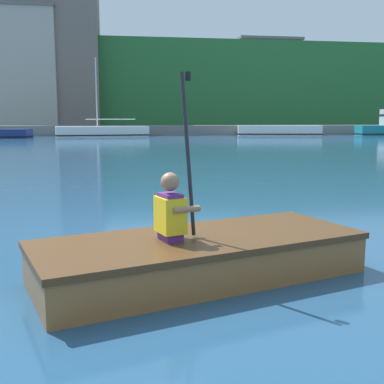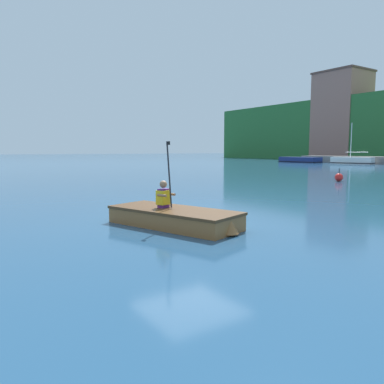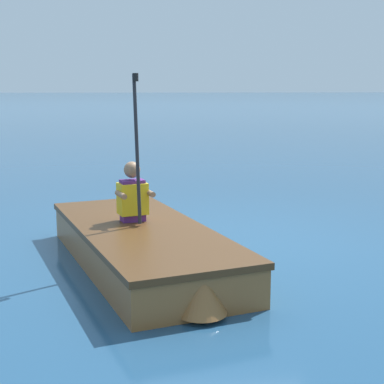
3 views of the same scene
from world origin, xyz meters
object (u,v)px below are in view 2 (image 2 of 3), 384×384
moored_boat_dock_center_far (300,160)px  rowboat_foreground (175,217)px  person_paddler (164,195)px  moored_boat_dock_east_end (352,161)px  channel_buoy (339,177)px

moored_boat_dock_center_far → rowboat_foreground: size_ratio=1.76×
rowboat_foreground → person_paddler: size_ratio=2.20×
moored_boat_dock_east_end → rowboat_foreground: size_ratio=1.52×
moored_boat_dock_center_far → channel_buoy: moored_boat_dock_center_far is taller
rowboat_foreground → moored_boat_dock_center_far: bearing=126.6°
person_paddler → moored_boat_dock_east_end: bearing=117.5°
person_paddler → channel_buoy: bearing=109.9°
moored_boat_dock_center_far → person_paddler: 45.24m
rowboat_foreground → person_paddler: 0.58m
moored_boat_dock_center_far → channel_buoy: 31.28m
moored_boat_dock_east_end → rowboat_foreground: bearing=-62.1°
moored_boat_dock_east_end → person_paddler: (19.42, -37.35, 0.28)m
moored_boat_dock_east_end → moored_boat_dock_center_far: bearing=-173.5°
moored_boat_dock_east_end → channel_buoy: bearing=-58.5°
moored_boat_dock_center_far → channel_buoy: size_ratio=8.15×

